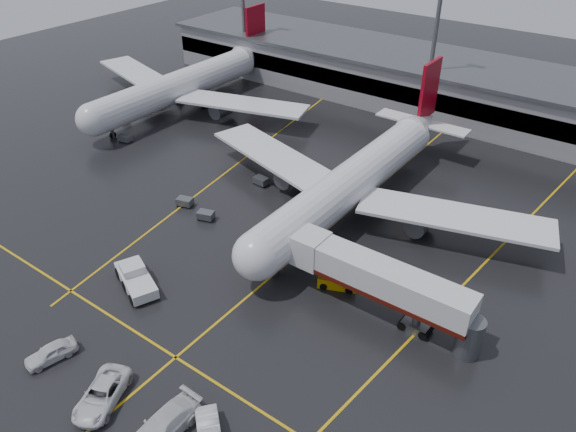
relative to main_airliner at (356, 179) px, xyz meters
The scene contains 21 objects.
ground 10.57m from the main_airliner, 90.00° to the right, with size 220.00×220.00×0.00m, color black.
apron_line_centre 10.57m from the main_airliner, 90.00° to the right, with size 0.25×90.00×0.02m, color gold.
apron_line_stop 31.98m from the main_airliner, 90.00° to the right, with size 60.00×0.25×0.02m, color gold.
apron_line_left 20.44m from the main_airliner, behind, with size 0.25×70.00×0.02m, color gold.
apron_line_right 18.49m from the main_airliner, ahead, with size 0.25×70.00×0.02m, color gold.
terminal 38.23m from the main_airliner, 90.00° to the left, with size 122.00×19.00×8.60m.
light_mast_left 56.34m from the main_airliner, 144.33° to the left, with size 3.00×1.20×25.45m.
light_mast_mid 34.26m from the main_airliner, 98.80° to the left, with size 3.00×1.20×25.45m.
main_airliner is the anchor object (origin of this frame).
second_airliner 43.68m from the main_airliner, 164.05° to the left, with size 48.80×45.60×14.10m.
jet_bridge 19.68m from the main_airliner, 52.90° to the right, with size 19.90×3.40×6.05m.
pushback_tractor 29.21m from the main_airliner, 111.48° to the right, with size 7.22×5.12×2.39m.
belt_loader 16.41m from the main_airliner, 65.83° to the right, with size 4.35×3.12×2.54m.
service_van_a 38.81m from the main_airliner, 92.02° to the right, with size 2.84×6.17×1.71m, color silver.
service_van_b 38.23m from the main_airliner, 82.44° to the right, with size 2.69×6.61×1.92m, color silver.
service_van_d 39.51m from the main_airliner, 103.05° to the right, with size 1.84×4.57×1.56m, color silver.
baggage_cart_a 19.31m from the main_airliner, 135.14° to the right, with size 2.30×1.84×1.12m.
baggage_cart_b 22.16m from the main_airliner, 144.79° to the right, with size 2.28×1.81×1.12m.
baggage_cart_c 14.02m from the main_airliner, 169.46° to the right, with size 2.10×1.46×1.12m.
baggage_cart_d 46.24m from the main_airliner, behind, with size 2.32×1.88×1.12m.
baggage_cart_e 39.62m from the main_airliner, behind, with size 2.21×1.65×1.12m.
Camera 1 is at (28.77, -44.17, 38.04)m, focal length 34.47 mm.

